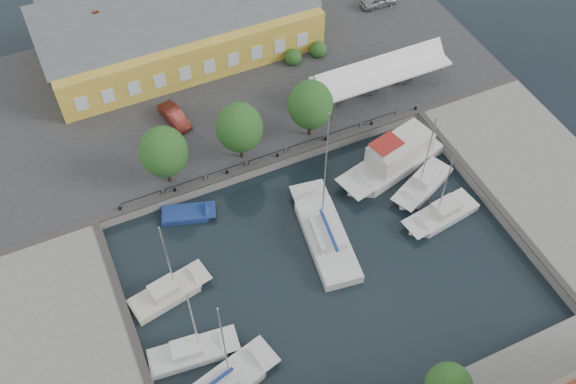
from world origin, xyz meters
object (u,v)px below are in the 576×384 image
(car_silver, at_px, (379,0))
(center_sailboat, at_px, (325,236))
(west_boat_b, at_px, (168,294))
(launch_nw, at_px, (188,215))
(trawler, at_px, (394,160))
(east_boat_a, at_px, (423,185))
(tent_canopy, at_px, (381,71))
(west_boat_c, at_px, (192,353))
(warehouse, at_px, (176,29))
(east_boat_b, at_px, (442,215))
(car_red, at_px, (174,116))

(car_silver, xyz_separation_m, center_sailboat, (-19.94, -26.20, -1.37))
(west_boat_b, bearing_deg, launch_nw, 60.10)
(trawler, relative_size, east_boat_a, 1.14)
(car_silver, bearing_deg, west_boat_b, 128.39)
(trawler, height_order, east_boat_a, east_boat_a)
(tent_canopy, bearing_deg, east_boat_a, -99.59)
(center_sailboat, xyz_separation_m, east_boat_a, (10.69, 1.44, -0.10))
(car_silver, relative_size, west_boat_c, 0.45)
(tent_canopy, height_order, center_sailboat, center_sailboat)
(warehouse, distance_m, car_silver, 23.99)
(center_sailboat, relative_size, west_boat_c, 1.53)
(car_silver, xyz_separation_m, east_boat_b, (-9.56, -28.38, -1.47))
(west_boat_c, bearing_deg, warehouse, 72.78)
(car_silver, distance_m, east_boat_b, 29.98)
(warehouse, relative_size, car_silver, 6.68)
(east_boat_a, distance_m, west_boat_b, 24.71)
(tent_canopy, distance_m, car_silver, 14.81)
(warehouse, relative_size, west_boat_c, 2.99)
(trawler, height_order, west_boat_c, west_boat_c)
(east_boat_a, relative_size, launch_nw, 1.96)
(center_sailboat, distance_m, trawler, 10.58)
(tent_canopy, bearing_deg, car_silver, 60.54)
(west_boat_c, distance_m, launch_nw, 13.27)
(east_boat_b, distance_m, west_boat_b, 24.49)
(trawler, distance_m, east_boat_a, 3.55)
(trawler, bearing_deg, warehouse, 120.56)
(car_red, xyz_separation_m, west_boat_c, (-6.50, -23.24, -1.43))
(trawler, distance_m, east_boat_b, 6.96)
(car_silver, bearing_deg, center_sailboat, 143.76)
(east_boat_a, bearing_deg, trawler, 110.82)
(east_boat_a, bearing_deg, car_silver, 69.53)
(trawler, distance_m, west_boat_b, 23.87)
(warehouse, xyz_separation_m, trawler, (13.34, -22.59, -3.41))
(tent_canopy, height_order, east_boat_a, east_boat_a)
(west_boat_c, bearing_deg, trawler, 23.16)
(center_sailboat, bearing_deg, launch_nw, 143.74)
(center_sailboat, relative_size, launch_nw, 2.85)
(launch_nw, bearing_deg, west_boat_b, -119.90)
(car_silver, relative_size, trawler, 0.37)
(east_boat_a, xyz_separation_m, east_boat_b, (-0.31, -3.62, -0.00))
(car_silver, bearing_deg, east_boat_b, 162.42)
(center_sailboat, relative_size, east_boat_b, 1.46)
(warehouse, bearing_deg, car_silver, -2.59)
(tent_canopy, relative_size, center_sailboat, 0.96)
(car_red, bearing_deg, car_silver, 3.85)
(center_sailboat, height_order, trawler, center_sailboat)
(car_red, relative_size, east_boat_a, 0.42)
(warehouse, height_order, trawler, warehouse)
(car_silver, bearing_deg, car_red, 107.86)
(east_boat_b, bearing_deg, car_silver, 71.39)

